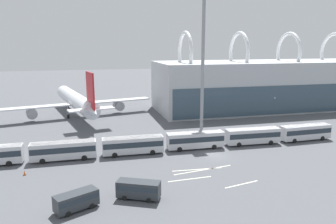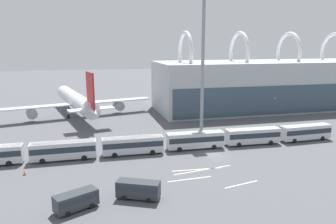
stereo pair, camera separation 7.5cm
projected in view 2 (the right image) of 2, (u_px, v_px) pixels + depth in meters
The scene contains 17 objects.
ground_plane at pixel (214, 155), 61.84m from camera, with size 440.00×440.00×0.00m, color #515459.
terminal_building at pixel (309, 83), 109.69m from camera, with size 103.21×23.63×24.45m.
airliner_at_gate_near at pixel (77, 101), 93.15m from camera, with size 43.28×42.77×14.07m.
airliner_at_gate_far at pixel (250, 90), 112.32m from camera, with size 42.44×40.55×15.08m.
shuttle_bus_1 at pixel (63, 149), 58.89m from camera, with size 11.46×2.65×3.37m.
shuttle_bus_2 at pixel (133, 144), 61.94m from camera, with size 11.51×2.82×3.37m.
shuttle_bus_3 at pixel (195, 139), 65.20m from camera, with size 11.52×2.88×3.37m.
shuttle_bus_4 at pixel (253, 135), 68.12m from camera, with size 11.53×2.95×3.37m.
shuttle_bus_5 at pixel (305, 131), 71.00m from camera, with size 11.52×2.90×3.37m.
service_van_foreground at pixel (138, 188), 44.20m from camera, with size 6.14×4.31×2.49m.
service_van_crossing at pixel (76, 200), 41.24m from camera, with size 5.79×4.27×2.31m.
floodlight_mast at pixel (203, 54), 75.23m from camera, with size 2.58×2.58×31.18m.
lane_stripe_0 at pixel (242, 184), 48.98m from camera, with size 6.08×0.25×0.01m, color silver.
lane_stripe_1 at pixel (203, 170), 54.57m from camera, with size 10.72×0.25×0.01m, color silver.
lane_stripe_2 at pixel (190, 179), 50.88m from camera, with size 7.17×0.25×0.01m, color silver.
lane_stripe_3 at pixel (197, 169), 54.77m from camera, with size 8.53×0.25×0.01m, color silver.
traffic_cone_0 at pixel (24, 173), 52.34m from camera, with size 0.47×0.47×0.82m.
Camera 2 is at (-22.90, -54.94, 20.60)m, focal length 35.00 mm.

